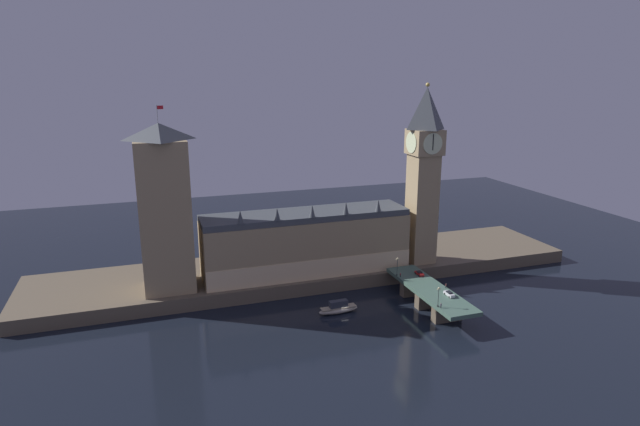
{
  "coord_description": "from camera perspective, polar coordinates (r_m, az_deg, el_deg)",
  "views": [
    {
      "loc": [
        -62.7,
        -159.27,
        80.54
      ],
      "look_at": [
        -2.15,
        20.0,
        31.22
      ],
      "focal_mm": 30.0,
      "sensor_mm": 36.0,
      "label": 1
    }
  ],
  "objects": [
    {
      "name": "street_lamp_far",
      "position": [
        202.43,
        8.25,
        -5.45
      ],
      "size": [
        1.34,
        0.6,
        7.02
      ],
      "color": "#2D3333",
      "rests_on": "bridge"
    },
    {
      "name": "car_southbound_lead",
      "position": [
        189.14,
        13.62,
        -8.38
      ],
      "size": [
        1.85,
        4.7,
        1.57
      ],
      "color": "silver",
      "rests_on": "bridge"
    },
    {
      "name": "ground_plane",
      "position": [
        189.17,
        2.6,
        -10.61
      ],
      "size": [
        400.0,
        400.0,
        0.0
      ],
      "primitive_type": "plane",
      "color": "black"
    },
    {
      "name": "bridge",
      "position": [
        195.43,
        11.62,
        -8.44
      ],
      "size": [
        11.88,
        46.0,
        7.26
      ],
      "color": "#476656",
      "rests_on": "ground_plane"
    },
    {
      "name": "pedestrian_near_rail",
      "position": [
        179.23,
        12.78,
        -9.59
      ],
      "size": [
        0.38,
        0.38,
        1.76
      ],
      "color": "black",
      "rests_on": "bridge"
    },
    {
      "name": "embankment",
      "position": [
        222.08,
        -1.05,
        -5.94
      ],
      "size": [
        220.0,
        42.0,
        5.19
      ],
      "color": "brown",
      "rests_on": "ground_plane"
    },
    {
      "name": "parliament_hall",
      "position": [
        208.13,
        -1.53,
        -3.12
      ],
      "size": [
        79.87,
        19.86,
        28.88
      ],
      "color": "tan",
      "rests_on": "embankment"
    },
    {
      "name": "pedestrian_far_rail",
      "position": [
        202.17,
        8.57,
        -6.54
      ],
      "size": [
        0.38,
        0.38,
        1.7
      ],
      "color": "black",
      "rests_on": "bridge"
    },
    {
      "name": "clock_tower",
      "position": [
        217.26,
        10.98,
        4.5
      ],
      "size": [
        12.37,
        12.48,
        72.17
      ],
      "color": "tan",
      "rests_on": "embankment"
    },
    {
      "name": "pedestrian_mid_walk",
      "position": [
        195.34,
        13.28,
        -7.55
      ],
      "size": [
        0.38,
        0.38,
        1.72
      ],
      "color": "black",
      "rests_on": "bridge"
    },
    {
      "name": "street_lamp_near",
      "position": [
        178.64,
        12.53,
        -8.5
      ],
      "size": [
        1.34,
        0.6,
        6.78
      ],
      "color": "#2D3333",
      "rests_on": "bridge"
    },
    {
      "name": "boat_upstream",
      "position": [
        188.39,
        1.98,
        -10.14
      ],
      "size": [
        14.43,
        4.12,
        4.62
      ],
      "color": "#B2A893",
      "rests_on": "ground_plane"
    },
    {
      "name": "car_southbound_trail",
      "position": [
        205.6,
        10.55,
        -6.33
      ],
      "size": [
        1.97,
        4.32,
        1.42
      ],
      "color": "red",
      "rests_on": "bridge"
    },
    {
      "name": "victoria_tower",
      "position": [
        194.99,
        -16.27,
        0.51
      ],
      "size": [
        17.79,
        17.79,
        65.43
      ],
      "color": "tan",
      "rests_on": "embankment"
    }
  ]
}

